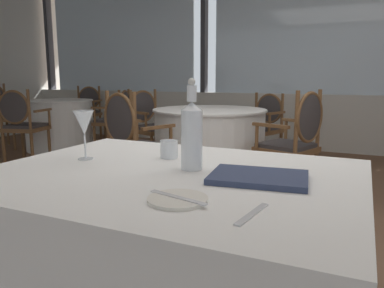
# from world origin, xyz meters

# --- Properties ---
(ground_plane) EXTENTS (14.05, 14.05, 0.00)m
(ground_plane) POSITION_xyz_m (0.00, 0.00, 0.00)
(ground_plane) COLOR brown
(window_wall_far) EXTENTS (10.81, 0.14, 2.94)m
(window_wall_far) POSITION_xyz_m (-0.00, 3.60, 1.17)
(window_wall_far) COLOR beige
(window_wall_far) RESTS_ON ground_plane
(foreground_table) EXTENTS (1.36, 1.05, 0.76)m
(foreground_table) POSITION_xyz_m (0.15, -1.13, 0.38)
(foreground_table) COLOR white
(foreground_table) RESTS_ON ground_plane
(side_plate) EXTENTS (0.17, 0.17, 0.01)m
(side_plate) POSITION_xyz_m (0.33, -1.41, 0.76)
(side_plate) COLOR silver
(side_plate) RESTS_ON foreground_table
(butter_knife) EXTENTS (0.20, 0.07, 0.00)m
(butter_knife) POSITION_xyz_m (0.33, -1.41, 0.77)
(butter_knife) COLOR silver
(butter_knife) RESTS_ON foreground_table
(dinner_fork) EXTENTS (0.04, 0.18, 0.00)m
(dinner_fork) POSITION_xyz_m (0.55, -1.43, 0.76)
(dinner_fork) COLOR silver
(dinner_fork) RESTS_ON foreground_table
(water_bottle) EXTENTS (0.08, 0.08, 0.34)m
(water_bottle) POSITION_xyz_m (0.21, -1.06, 0.90)
(water_bottle) COLOR white
(water_bottle) RESTS_ON foreground_table
(wine_glass) EXTENTS (0.09, 0.09, 0.21)m
(wine_glass) POSITION_xyz_m (-0.27, -1.09, 0.91)
(wine_glass) COLOR white
(wine_glass) RESTS_ON foreground_table
(water_tumbler) EXTENTS (0.07, 0.07, 0.08)m
(water_tumbler) POSITION_xyz_m (0.03, -0.92, 0.80)
(water_tumbler) COLOR white
(water_tumbler) RESTS_ON foreground_table
(menu_book) EXTENTS (0.35, 0.27, 0.02)m
(menu_book) POSITION_xyz_m (0.48, -1.11, 0.77)
(menu_book) COLOR #2D3856
(menu_book) RESTS_ON foreground_table
(background_table_0) EXTENTS (1.24, 1.24, 0.76)m
(background_table_0) POSITION_xyz_m (-0.75, 1.48, 0.38)
(background_table_0) COLOR white
(background_table_0) RESTS_ON ground_plane
(dining_chair_0_0) EXTENTS (0.59, 0.63, 0.94)m
(dining_chair_0_0) POSITION_xyz_m (-1.73, 1.84, 0.55)
(dining_chair_0_0) COLOR brown
(dining_chair_0_0) RESTS_ON ground_plane
(dining_chair_0_1) EXTENTS (0.63, 0.59, 0.98)m
(dining_chair_0_1) POSITION_xyz_m (-1.11, 0.49, 0.57)
(dining_chair_0_1) COLOR brown
(dining_chair_0_1) RESTS_ON ground_plane
(dining_chair_0_2) EXTENTS (0.59, 0.63, 0.99)m
(dining_chair_0_2) POSITION_xyz_m (0.25, 1.12, 0.58)
(dining_chair_0_2) COLOR brown
(dining_chair_0_2) RESTS_ON ground_plane
(dining_chair_0_3) EXTENTS (0.63, 0.59, 0.90)m
(dining_chair_0_3) POSITION_xyz_m (-0.39, 2.46, 0.53)
(dining_chair_0_3) COLOR brown
(dining_chair_0_3) RESTS_ON ground_plane
(background_table_2) EXTENTS (1.03, 1.03, 0.76)m
(background_table_2) POSITION_xyz_m (-3.46, 2.05, 0.38)
(background_table_2) COLOR white
(background_table_2) RESTS_ON ground_plane
(dining_chair_2_0) EXTENTS (0.56, 0.61, 0.92)m
(dining_chair_2_0) POSITION_xyz_m (-2.55, 2.29, 0.54)
(dining_chair_2_0) COLOR brown
(dining_chair_2_0) RESTS_ON ground_plane
(dining_chair_2_1) EXTENTS (0.61, 0.56, 0.95)m
(dining_chair_2_1) POSITION_xyz_m (-3.70, 2.96, 0.56)
(dining_chair_2_1) COLOR brown
(dining_chair_2_1) RESTS_ON ground_plane
(dining_chair_2_2) EXTENTS (0.56, 0.61, 1.00)m
(dining_chair_2_2) POSITION_xyz_m (-4.38, 1.81, 0.59)
(dining_chair_2_2) COLOR brown
(dining_chair_2_2) RESTS_ON ground_plane
(dining_chair_2_3) EXTENTS (0.61, 0.56, 0.96)m
(dining_chair_2_3) POSITION_xyz_m (-3.23, 1.14, 0.56)
(dining_chair_2_3) COLOR brown
(dining_chair_2_3) RESTS_ON ground_plane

